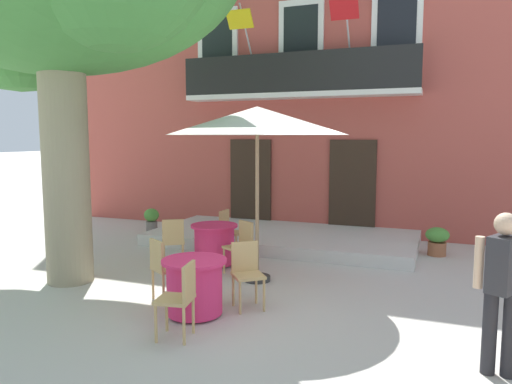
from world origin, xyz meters
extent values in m
plane|color=beige|center=(0.00, 0.00, 0.00)|extent=(120.00, 120.00, 0.00)
cube|color=#B24C42|center=(-0.58, 7.00, 3.75)|extent=(13.00, 4.00, 7.50)
cube|color=#332319|center=(-1.88, 4.97, 1.15)|extent=(1.10, 0.08, 2.30)
cube|color=#332319|center=(0.72, 4.97, 1.15)|extent=(1.10, 0.08, 2.30)
cube|color=silver|center=(-2.78, 4.96, 4.65)|extent=(1.10, 0.08, 1.90)
cube|color=black|center=(-2.78, 4.93, 4.65)|extent=(0.84, 0.04, 1.60)
cube|color=silver|center=(-0.58, 4.96, 4.65)|extent=(1.10, 0.08, 1.90)
cube|color=black|center=(-0.58, 4.93, 4.65)|extent=(0.84, 0.04, 1.60)
cube|color=silver|center=(1.62, 4.96, 4.65)|extent=(1.10, 0.08, 1.90)
cube|color=black|center=(1.62, 4.93, 4.65)|extent=(0.84, 0.04, 1.60)
cube|color=silver|center=(-0.58, 4.67, 3.34)|extent=(5.60, 0.65, 0.12)
cube|color=black|center=(-0.58, 4.38, 3.85)|extent=(5.60, 0.06, 0.90)
cylinder|color=#B2B2B7|center=(-1.78, 4.50, 4.75)|extent=(0.04, 0.95, 1.33)
cube|color=yellow|center=(-1.78, 4.05, 5.05)|extent=(0.60, 0.29, 0.38)
cylinder|color=#B2B2B7|center=(0.62, 4.50, 4.75)|extent=(0.04, 0.95, 1.33)
cube|color=red|center=(0.62, 4.05, 5.05)|extent=(0.60, 0.29, 0.38)
cylinder|color=#47423D|center=(-2.88, 4.70, 3.54)|extent=(0.34, 0.34, 0.28)
ellipsoid|color=#2D7533|center=(-2.88, 4.70, 3.89)|extent=(0.44, 0.44, 0.43)
cylinder|color=slate|center=(-1.73, 4.70, 3.51)|extent=(0.28, 0.28, 0.23)
ellipsoid|color=#38843D|center=(-1.73, 4.70, 3.75)|extent=(0.36, 0.36, 0.25)
cylinder|color=slate|center=(-0.58, 4.70, 3.54)|extent=(0.27, 0.27, 0.29)
ellipsoid|color=#4C8E38|center=(-0.58, 4.70, 3.90)|extent=(0.36, 0.36, 0.42)
cylinder|color=#47423D|center=(0.57, 4.70, 3.51)|extent=(0.29, 0.29, 0.22)
ellipsoid|color=#38843D|center=(0.57, 4.70, 3.82)|extent=(0.37, 0.37, 0.40)
cylinder|color=#47423D|center=(1.72, 4.70, 3.55)|extent=(0.32, 0.32, 0.31)
ellipsoid|color=#4C8E38|center=(1.72, 4.70, 3.91)|extent=(0.41, 0.41, 0.40)
cube|color=silver|center=(-0.58, 3.62, 0.12)|extent=(5.77, 2.75, 0.25)
cylinder|color=gray|center=(-2.96, -0.33, 1.75)|extent=(0.73, 0.73, 3.49)
sphere|color=#3D7F38|center=(-4.62, 0.42, 4.70)|extent=(3.01, 3.01, 3.01)
cylinder|color=#E52D66|center=(-0.32, -0.94, 0.37)|extent=(0.74, 0.74, 0.68)
cylinder|color=#E52D66|center=(-0.32, -0.94, 0.74)|extent=(0.86, 0.86, 0.04)
cylinder|color=#2D2823|center=(-0.32, -0.94, 0.01)|extent=(0.44, 0.44, 0.03)
cylinder|color=tan|center=(-0.33, -1.87, 0.23)|extent=(0.04, 0.04, 0.45)
cylinder|color=tan|center=(-0.39, -1.54, 0.23)|extent=(0.04, 0.04, 0.45)
cylinder|color=tan|center=(0.01, -1.81, 0.23)|extent=(0.04, 0.04, 0.45)
cylinder|color=tan|center=(-0.05, -1.48, 0.23)|extent=(0.04, 0.04, 0.45)
cube|color=tan|center=(-0.19, -1.68, 0.47)|extent=(0.47, 0.47, 0.04)
cube|color=tan|center=(-0.01, -1.64, 0.70)|extent=(0.11, 0.38, 0.42)
cylinder|color=tan|center=(0.49, -0.49, 0.23)|extent=(0.04, 0.04, 0.45)
cylinder|color=tan|center=(0.23, -0.70, 0.23)|extent=(0.04, 0.04, 0.45)
cylinder|color=tan|center=(0.28, -0.22, 0.23)|extent=(0.04, 0.04, 0.45)
cylinder|color=tan|center=(0.02, -0.44, 0.23)|extent=(0.04, 0.04, 0.45)
cube|color=tan|center=(0.26, -0.46, 0.47)|extent=(0.56, 0.56, 0.04)
cube|color=tan|center=(0.14, -0.32, 0.70)|extent=(0.32, 0.27, 0.42)
cylinder|color=tan|center=(-1.02, -0.31, 0.23)|extent=(0.04, 0.04, 0.45)
cylinder|color=tan|center=(-0.73, -0.49, 0.23)|extent=(0.04, 0.04, 0.45)
cylinder|color=tan|center=(-1.20, -0.60, 0.23)|extent=(0.04, 0.04, 0.45)
cylinder|color=tan|center=(-0.91, -0.78, 0.23)|extent=(0.04, 0.04, 0.45)
cube|color=tan|center=(-0.96, -0.54, 0.47)|extent=(0.55, 0.55, 0.04)
cube|color=tan|center=(-1.06, -0.70, 0.70)|extent=(0.34, 0.23, 0.42)
cylinder|color=#E52D66|center=(-1.19, 1.43, 0.37)|extent=(0.74, 0.74, 0.68)
cylinder|color=#E52D66|center=(-1.19, 1.43, 0.74)|extent=(0.86, 0.86, 0.04)
cylinder|color=#2D2823|center=(-1.19, 1.43, 0.01)|extent=(0.44, 0.44, 0.03)
cylinder|color=tan|center=(-0.49, 0.80, 0.23)|extent=(0.04, 0.04, 0.45)
cylinder|color=tan|center=(-0.78, 0.98, 0.23)|extent=(0.04, 0.04, 0.45)
cylinder|color=tan|center=(-0.32, 1.09, 0.23)|extent=(0.04, 0.04, 0.45)
cylinder|color=tan|center=(-0.61, 1.27, 0.23)|extent=(0.04, 0.04, 0.45)
cube|color=tan|center=(-0.55, 1.03, 0.47)|extent=(0.55, 0.55, 0.04)
cube|color=tan|center=(-0.46, 1.19, 0.70)|extent=(0.34, 0.23, 0.42)
cylinder|color=tan|center=(-0.98, 2.34, 0.23)|extent=(0.04, 0.04, 0.45)
cylinder|color=tan|center=(-0.99, 2.00, 0.23)|extent=(0.04, 0.04, 0.45)
cylinder|color=tan|center=(-1.32, 2.35, 0.23)|extent=(0.04, 0.04, 0.45)
cylinder|color=tan|center=(-1.33, 2.01, 0.23)|extent=(0.04, 0.04, 0.45)
cube|color=tan|center=(-1.16, 2.17, 0.47)|extent=(0.42, 0.42, 0.04)
cube|color=tan|center=(-1.34, 2.18, 0.70)|extent=(0.06, 0.38, 0.42)
cylinder|color=tan|center=(-2.06, 1.09, 0.23)|extent=(0.04, 0.04, 0.45)
cylinder|color=tan|center=(-1.77, 1.27, 0.23)|extent=(0.04, 0.04, 0.45)
cylinder|color=tan|center=(-1.88, 0.80, 0.23)|extent=(0.04, 0.04, 0.45)
cylinder|color=tan|center=(-1.59, 0.98, 0.23)|extent=(0.04, 0.04, 0.45)
cube|color=tan|center=(-1.83, 1.03, 0.47)|extent=(0.55, 0.55, 0.04)
cube|color=tan|center=(-1.73, 0.88, 0.70)|extent=(0.34, 0.23, 0.42)
cylinder|color=#997A56|center=(-0.10, 0.80, 1.27)|extent=(0.06, 0.06, 2.55)
cylinder|color=#333333|center=(-0.10, 0.80, 0.04)|extent=(0.44, 0.44, 0.08)
cone|color=white|center=(-0.10, 0.80, 2.62)|extent=(2.90, 2.90, 0.45)
cylinder|color=slate|center=(-3.81, 3.34, 0.17)|extent=(0.27, 0.27, 0.34)
ellipsoid|color=#4C8E38|center=(-3.81, 3.34, 0.49)|extent=(0.36, 0.36, 0.31)
cylinder|color=#995638|center=(2.66, 3.68, 0.14)|extent=(0.35, 0.35, 0.27)
ellipsoid|color=#4C8E38|center=(2.66, 3.68, 0.42)|extent=(0.46, 0.46, 0.30)
cylinder|color=#232328|center=(3.19, -1.29, 0.43)|extent=(0.14, 0.14, 0.85)
cylinder|color=#232328|center=(3.37, -1.29, 0.43)|extent=(0.14, 0.14, 0.85)
cube|color=#2D2D33|center=(3.28, -1.29, 1.13)|extent=(0.35, 0.40, 0.56)
sphere|color=beige|center=(3.28, -1.29, 1.53)|extent=(0.22, 0.22, 0.22)
cylinder|color=beige|center=(3.06, -1.29, 1.13)|extent=(0.09, 0.09, 0.52)
camera|label=1|loc=(2.67, -6.41, 2.37)|focal=33.63mm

